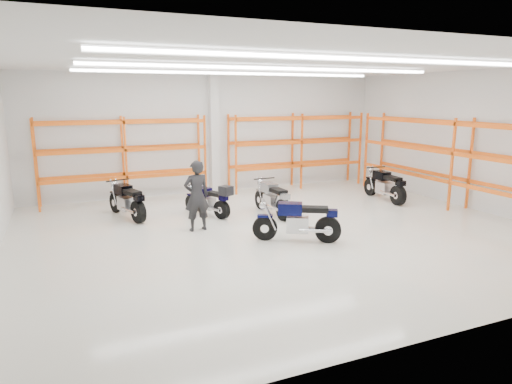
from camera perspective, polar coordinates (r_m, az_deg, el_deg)
name	(u,v)px	position (r m, az deg, el deg)	size (l,w,h in m)	color
ground	(281,232)	(12.65, 3.20, -5.01)	(14.00, 14.00, 0.00)	silver
room_shell	(282,111)	(12.13, 3.32, 10.03)	(14.02, 12.02, 4.51)	silver
motorcycle_main	(301,222)	(11.74, 5.59, -3.72)	(2.05, 1.28, 1.12)	black
motorcycle_back_a	(128,202)	(14.45, -15.77, -1.15)	(0.95, 2.21, 1.11)	black
motorcycle_back_b	(210,200)	(14.22, -5.75, -1.06)	(1.08, 1.92, 1.04)	black
motorcycle_back_c	(273,199)	(14.28, 2.13, -0.91)	(0.73, 2.21, 1.09)	black
motorcycle_back_d	(386,186)	(16.87, 15.91, 0.72)	(0.77, 2.32, 1.14)	black
standing_man	(197,196)	(12.65, -7.43, -0.47)	(0.72, 0.47, 1.97)	black
structural_column	(214,134)	(17.56, -5.26, 7.21)	(0.32, 0.32, 4.50)	white
pallet_racking_back_left	(124,152)	(16.53, -16.16, 4.88)	(5.67, 0.87, 3.00)	#FF570E
pallet_racking_back_right	(297,144)	(18.63, 5.14, 6.04)	(5.67, 0.87, 3.00)	#FF570E
pallet_racking_side	(462,155)	(16.19, 24.35, 4.25)	(0.87, 9.07, 3.00)	#FF570E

